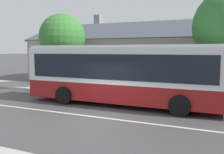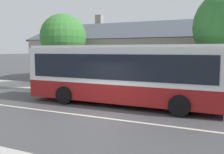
{
  "view_description": "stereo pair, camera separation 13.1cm",
  "coord_description": "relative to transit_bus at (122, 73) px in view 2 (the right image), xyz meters",
  "views": [
    {
      "loc": [
        5.15,
        -9.73,
        3.01
      ],
      "look_at": [
        -0.32,
        2.45,
        1.56
      ],
      "focal_mm": 40.0,
      "sensor_mm": 36.0,
      "label": 1
    },
    {
      "loc": [
        5.27,
        -9.68,
        3.01
      ],
      "look_at": [
        -0.32,
        2.45,
        1.56
      ],
      "focal_mm": 40.0,
      "sensor_mm": 36.0,
      "label": 2
    }
  ],
  "objects": [
    {
      "name": "sidewalk_far",
      "position": [
        -0.09,
        3.1,
        -1.68
      ],
      "size": [
        60.0,
        3.0,
        0.15
      ],
      "primitive_type": "cube",
      "color": "#ADAAA3",
      "rests_on": "ground"
    },
    {
      "name": "community_building",
      "position": [
        -2.03,
        10.98,
        0.32
      ],
      "size": [
        21.08,
        9.99,
        6.79
      ],
      "color": "gray",
      "rests_on": "ground"
    },
    {
      "name": "transit_bus",
      "position": [
        0.0,
        0.0,
        0.0
      ],
      "size": [
        10.87,
        2.8,
        3.27
      ],
      "color": "maroon",
      "rests_on": "ground"
    },
    {
      "name": "lane_divider_stripe",
      "position": [
        -0.09,
        -2.9,
        -1.75
      ],
      "size": [
        60.0,
        0.16,
        0.01
      ],
      "primitive_type": "cube",
      "color": "beige",
      "rests_on": "ground"
    },
    {
      "name": "ground_plane",
      "position": [
        -0.09,
        -2.9,
        -1.75
      ],
      "size": [
        300.0,
        300.0,
        0.0
      ],
      "primitive_type": "plane",
      "color": "#424244"
    },
    {
      "name": "street_tree_secondary",
      "position": [
        -6.56,
        3.74,
        2.27
      ],
      "size": [
        3.59,
        3.59,
        5.83
      ],
      "color": "#4C3828",
      "rests_on": "ground"
    },
    {
      "name": "bench_by_building",
      "position": [
        -5.92,
        2.99,
        -1.18
      ],
      "size": [
        1.75,
        0.51,
        0.94
      ],
      "color": "brown",
      "rests_on": "sidewalk_far"
    }
  ]
}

